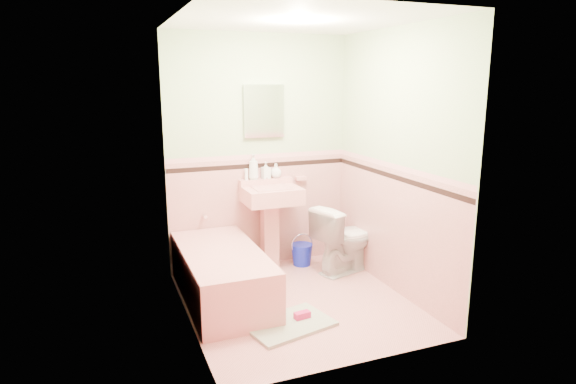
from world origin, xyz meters
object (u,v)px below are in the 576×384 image
object	(u,v)px
sink	(272,229)
medicine_cabinet	(264,111)
soap_bottle_right	(276,171)
shoe	(302,315)
soap_bottle_mid	(266,170)
soap_bottle_left	(253,167)
bathtub	(222,276)
toilet	(345,238)
bucket	(302,254)

from	to	relation	value
sink	medicine_cabinet	bearing A→B (deg)	90.00
soap_bottle_right	shoe	size ratio (longest dim) A/B	1.13
sink	soap_bottle_mid	xyz separation A→B (m)	(0.00, 0.18, 0.61)
soap_bottle_left	soap_bottle_mid	world-z (taller)	soap_bottle_left
sink	shoe	distance (m)	1.29
sink	bathtub	bearing A→B (deg)	-142.07
sink	toilet	xyz separation A→B (m)	(0.73, -0.31, -0.09)
sink	bucket	distance (m)	0.50
soap_bottle_right	bathtub	bearing A→B (deg)	-138.32
bathtub	soap_bottle_left	xyz separation A→B (m)	(0.54, 0.71, 0.89)
bathtub	soap_bottle_left	bearing A→B (deg)	52.51
soap_bottle_left	toilet	xyz separation A→B (m)	(0.86, -0.49, -0.75)
sink	soap_bottle_mid	world-z (taller)	soap_bottle_mid
soap_bottle_left	medicine_cabinet	bearing A→B (deg)	12.50
medicine_cabinet	soap_bottle_left	xyz separation A→B (m)	(-0.14, -0.03, -0.58)
soap_bottle_right	bucket	size ratio (longest dim) A/B	0.65
soap_bottle_right	shoe	distance (m)	1.74
bathtub	toilet	distance (m)	1.43
sink	soap_bottle_left	bearing A→B (deg)	126.94
soap_bottle_right	toilet	world-z (taller)	soap_bottle_right
medicine_cabinet	bucket	xyz separation A→B (m)	(0.36, -0.19, -1.58)
bucket	soap_bottle_left	bearing A→B (deg)	162.34
soap_bottle_right	shoe	world-z (taller)	soap_bottle_right
soap_bottle_left	soap_bottle_right	bearing A→B (deg)	0.00
soap_bottle_right	sink	bearing A→B (deg)	-123.10
bathtub	bucket	world-z (taller)	bathtub
soap_bottle_right	toilet	distance (m)	1.05
bucket	shoe	xyz separation A→B (m)	(-0.52, -1.23, -0.06)
bathtub	soap_bottle_left	distance (m)	1.26
sink	soap_bottle_left	size ratio (longest dim) A/B	3.39
medicine_cabinet	bathtub	bearing A→B (deg)	-132.58
bathtub	medicine_cabinet	distance (m)	1.78
medicine_cabinet	soap_bottle_right	bearing A→B (deg)	-14.34
soap_bottle_right	bucket	world-z (taller)	soap_bottle_right
bathtub	soap_bottle_right	world-z (taller)	soap_bottle_right
soap_bottle_left	shoe	distance (m)	1.75
soap_bottle_mid	medicine_cabinet	bearing A→B (deg)	95.36
soap_bottle_left	soap_bottle_right	distance (m)	0.26
bathtub	soap_bottle_mid	bearing A→B (deg)	46.12
soap_bottle_mid	toilet	bearing A→B (deg)	-34.36
toilet	shoe	xyz separation A→B (m)	(-0.88, -0.90, -0.31)
soap_bottle_left	bathtub	bearing A→B (deg)	-127.49
soap_bottle_left	toilet	distance (m)	1.25
medicine_cabinet	bucket	distance (m)	1.63
bathtub	sink	world-z (taller)	sink
bathtub	toilet	bearing A→B (deg)	8.72
bathtub	soap_bottle_right	distance (m)	1.36
sink	toilet	size ratio (longest dim) A/B	1.25
sink	bucket	xyz separation A→B (m)	(0.36, 0.02, -0.34)
bathtub	medicine_cabinet	size ratio (longest dim) A/B	2.73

